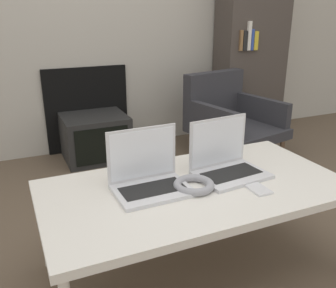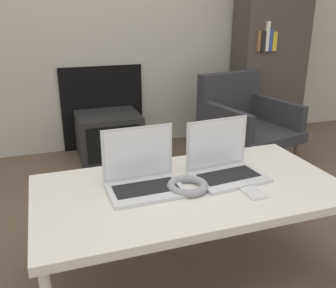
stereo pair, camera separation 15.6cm
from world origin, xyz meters
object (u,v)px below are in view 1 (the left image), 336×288
(headphones, at_px, (194,185))
(phone, at_px, (256,188))
(laptop_right, at_px, (226,162))
(laptop_left, at_px, (149,176))
(tv, at_px, (95,137))
(armchair, at_px, (229,115))

(headphones, height_order, phone, headphones)
(laptop_right, xyz_separation_m, headphones, (-0.21, -0.09, -0.04))
(laptop_left, height_order, headphones, laptop_left)
(laptop_left, distance_m, phone, 0.47)
(headphones, bearing_deg, tv, 92.00)
(laptop_right, bearing_deg, headphones, -163.78)
(headphones, distance_m, tv, 1.64)
(tv, bearing_deg, laptop_right, -79.96)
(tv, relative_size, armchair, 0.65)
(tv, bearing_deg, phone, -80.03)
(headphones, xyz_separation_m, armchair, (0.99, 1.25, -0.12))
(armchair, bearing_deg, laptop_right, -135.10)
(laptop_left, height_order, phone, laptop_left)
(headphones, bearing_deg, laptop_left, 153.97)
(laptop_right, relative_size, headphones, 1.91)
(headphones, bearing_deg, phone, -23.82)
(laptop_right, bearing_deg, armchair, 50.93)
(laptop_left, relative_size, phone, 2.22)
(tv, bearing_deg, headphones, -88.00)
(headphones, relative_size, armchair, 0.23)
(phone, xyz_separation_m, tv, (-0.30, 1.72, -0.26))
(phone, bearing_deg, armchair, 61.39)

